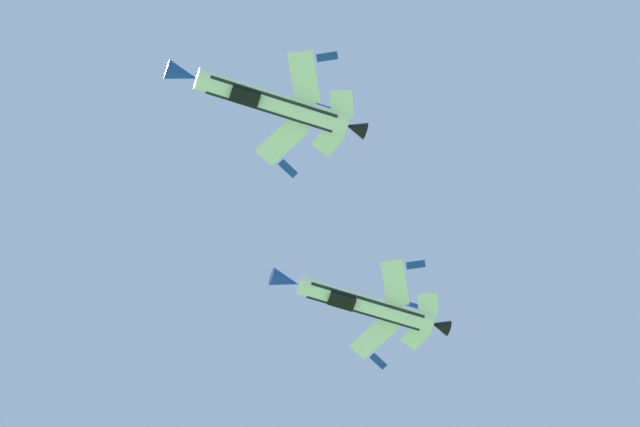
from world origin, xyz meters
name	(u,v)px	position (x,y,z in m)	size (l,w,h in m)	color
fighter_jet_right_wing	(268,101)	(26.73, 30.03, 107.07)	(15.27, 10.14, 4.38)	white
fighter_jet_left_outer	(362,303)	(45.61, 40.31, 110.94)	(15.27, 10.13, 4.38)	white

